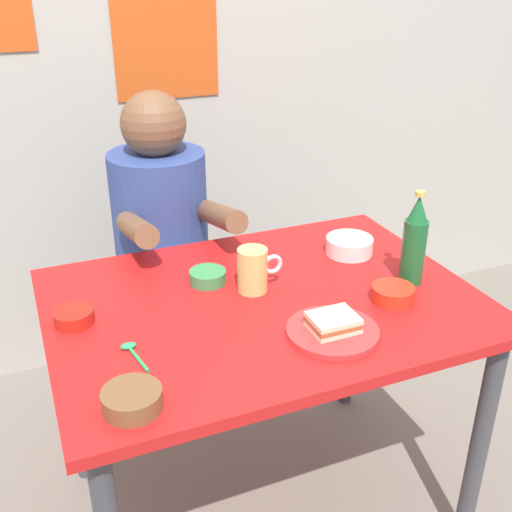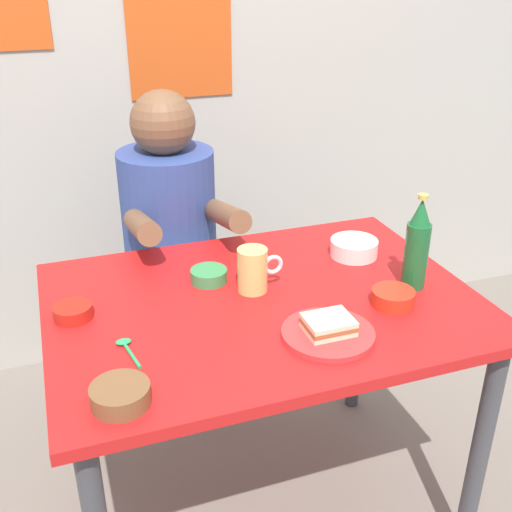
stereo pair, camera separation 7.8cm
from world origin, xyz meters
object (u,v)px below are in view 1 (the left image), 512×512
(beer_mug, at_px, (253,270))
(sandwich, at_px, (333,322))
(person_seated, at_px, (161,213))
(plate_orange, at_px, (333,331))
(rice_bowl_white, at_px, (349,245))
(dining_table, at_px, (263,329))
(stool, at_px, (168,317))
(beer_bottle, at_px, (414,242))

(beer_mug, bearing_deg, sandwich, -71.22)
(person_seated, xyz_separation_m, plate_orange, (0.20, -0.84, -0.02))
(sandwich, height_order, rice_bowl_white, same)
(sandwich, distance_m, beer_mug, 0.28)
(dining_table, relative_size, person_seated, 1.53)
(beer_mug, height_order, rice_bowl_white, beer_mug)
(plate_orange, distance_m, rice_bowl_white, 0.45)
(beer_mug, xyz_separation_m, rice_bowl_white, (0.35, 0.10, -0.03))
(dining_table, bearing_deg, person_seated, 100.21)
(dining_table, distance_m, sandwich, 0.26)
(stool, distance_m, beer_bottle, 1.01)
(beer_mug, relative_size, rice_bowl_white, 0.90)
(stool, height_order, rice_bowl_white, rice_bowl_white)
(dining_table, bearing_deg, sandwich, -68.78)
(plate_orange, bearing_deg, dining_table, 111.22)
(sandwich, height_order, beer_mug, beer_mug)
(person_seated, height_order, rice_bowl_white, person_seated)
(dining_table, xyz_separation_m, stool, (-0.11, 0.63, -0.30))
(dining_table, bearing_deg, plate_orange, -68.78)
(stool, relative_size, rice_bowl_white, 3.21)
(sandwich, bearing_deg, person_seated, 103.18)
(rice_bowl_white, bearing_deg, plate_orange, -125.10)
(person_seated, distance_m, rice_bowl_white, 0.65)
(stool, bearing_deg, person_seated, -90.00)
(person_seated, bearing_deg, beer_mug, -79.57)
(dining_table, bearing_deg, beer_mug, 97.73)
(beer_bottle, bearing_deg, rice_bowl_white, 105.76)
(person_seated, bearing_deg, rice_bowl_white, -45.79)
(plate_orange, distance_m, beer_mug, 0.29)
(rice_bowl_white, bearing_deg, stool, 133.53)
(plate_orange, bearing_deg, stool, 103.01)
(stool, xyz_separation_m, sandwich, (0.20, -0.85, 0.42))
(beer_mug, xyz_separation_m, beer_bottle, (0.41, -0.12, 0.06))
(dining_table, height_order, sandwich, sandwich)
(stool, relative_size, sandwich, 4.09)
(plate_orange, relative_size, sandwich, 2.00)
(person_seated, xyz_separation_m, beer_mug, (0.10, -0.57, 0.03))
(beer_bottle, bearing_deg, plate_orange, -155.31)
(beer_bottle, bearing_deg, person_seated, 126.91)
(beer_mug, bearing_deg, beer_bottle, -16.31)
(plate_orange, xyz_separation_m, sandwich, (0.00, 0.00, 0.02))
(person_seated, bearing_deg, dining_table, -79.79)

